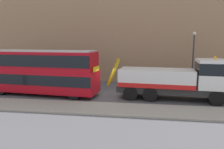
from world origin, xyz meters
The scene contains 6 objects.
ground_plane centered at (0.00, 0.00, 0.00)m, with size 120.00×120.00×0.00m, color #4C4C51.
near_kerb centered at (0.00, -4.20, 0.07)m, with size 60.00×2.80×0.15m, color gray.
building_facade centered at (0.00, 7.30, 8.07)m, with size 60.00×1.50×16.00m.
recovery_tow_truck centered at (5.89, -0.64, 1.76)m, with size 10.23×3.42×3.67m.
double_decker_bus centered at (-6.41, -0.60, 2.23)m, with size 11.18×3.51×4.06m.
street_lamp centered at (8.23, 5.10, 3.47)m, with size 0.36×0.36×5.83m.
Camera 1 is at (3.09, -18.78, 4.80)m, focal length 34.56 mm.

